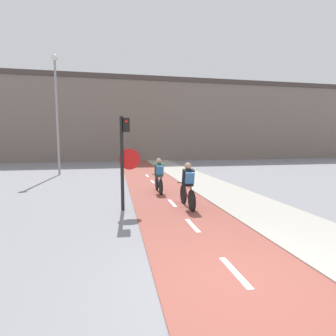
% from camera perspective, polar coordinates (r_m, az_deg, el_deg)
% --- Properties ---
extents(ground_plane, '(120.00, 120.00, 0.00)m').
position_cam_1_polar(ground_plane, '(4.53, 17.31, -23.90)').
color(ground_plane, gray).
extents(bike_lane, '(2.76, 60.00, 0.02)m').
position_cam_1_polar(bike_lane, '(4.53, 17.28, -23.75)').
color(bike_lane, brown).
rests_on(bike_lane, ground_plane).
extents(building_row_background, '(60.00, 5.20, 9.18)m').
position_cam_1_polar(building_row_background, '(31.38, -7.90, 10.27)').
color(building_row_background, slate).
rests_on(building_row_background, ground_plane).
extents(traffic_light_pole, '(0.67, 0.25, 2.99)m').
position_cam_1_polar(traffic_light_pole, '(8.41, -9.42, 3.34)').
color(traffic_light_pole, black).
rests_on(traffic_light_pole, ground_plane).
extents(street_lamp_far, '(0.36, 0.36, 7.62)m').
position_cam_1_polar(street_lamp_far, '(18.69, -23.10, 12.76)').
color(street_lamp_far, gray).
rests_on(street_lamp_far, ground_plane).
extents(cyclist_near, '(0.46, 1.72, 1.51)m').
position_cam_1_polar(cyclist_near, '(8.75, 4.35, -4.04)').
color(cyclist_near, black).
rests_on(cyclist_near, ground_plane).
extents(cyclist_far, '(0.46, 1.69, 1.48)m').
position_cam_1_polar(cyclist_far, '(11.22, -1.98, -1.83)').
color(cyclist_far, black).
rests_on(cyclist_far, ground_plane).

